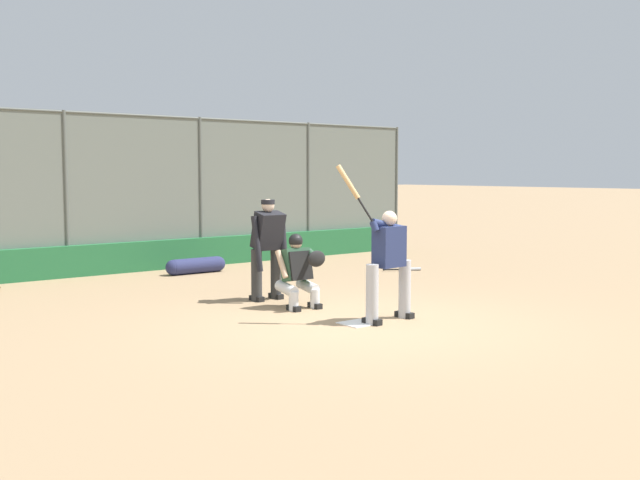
% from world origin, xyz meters
% --- Properties ---
extents(ground_plane, '(160.00, 160.00, 0.00)m').
position_xyz_m(ground_plane, '(0.00, 0.00, 0.00)').
color(ground_plane, '#9E7F5B').
extents(home_plate_marker, '(0.43, 0.43, 0.01)m').
position_xyz_m(home_plate_marker, '(0.00, 0.00, 0.01)').
color(home_plate_marker, white).
rests_on(home_plate_marker, ground_plane).
extents(backstop_fence, '(14.72, 0.08, 3.20)m').
position_xyz_m(backstop_fence, '(0.00, -6.89, 1.69)').
color(backstop_fence, '#515651').
rests_on(backstop_fence, ground_plane).
extents(padding_wall, '(14.34, 0.18, 0.61)m').
position_xyz_m(padding_wall, '(0.00, -6.79, 0.31)').
color(padding_wall, '#236638').
rests_on(padding_wall, ground_plane).
extents(bleachers_beyond, '(10.25, 1.95, 1.16)m').
position_xyz_m(bleachers_beyond, '(-1.55, -9.04, 0.38)').
color(bleachers_beyond, slate).
rests_on(bleachers_beyond, ground_plane).
extents(batter_at_plate, '(1.05, 0.61, 2.13)m').
position_xyz_m(batter_at_plate, '(-0.44, 0.11, 0.82)').
color(batter_at_plate, '#B7B7BC').
rests_on(batter_at_plate, ground_plane).
extents(catcher_behind_plate, '(0.59, 0.70, 1.11)m').
position_xyz_m(catcher_behind_plate, '(-0.07, -1.43, 0.58)').
color(catcher_behind_plate, silver).
rests_on(catcher_behind_plate, ground_plane).
extents(umpire_home, '(0.65, 0.40, 1.61)m').
position_xyz_m(umpire_home, '(-0.10, -2.29, 0.86)').
color(umpire_home, '#333333').
rests_on(umpire_home, ground_plane).
extents(spare_bat_near_backstop, '(0.24, 0.89, 0.07)m').
position_xyz_m(spare_bat_near_backstop, '(-2.41, -5.09, 0.03)').
color(spare_bat_near_backstop, black).
rests_on(spare_bat_near_backstop, ground_plane).
extents(spare_bat_by_padding, '(0.72, 0.43, 0.07)m').
position_xyz_m(spare_bat_by_padding, '(-4.34, -3.46, 0.03)').
color(spare_bat_by_padding, black).
rests_on(spare_bat_by_padding, ground_plane).
extents(spare_bat_third_base_side, '(0.12, 0.89, 0.07)m').
position_xyz_m(spare_bat_third_base_side, '(-1.77, -4.12, 0.03)').
color(spare_bat_third_base_side, black).
rests_on(spare_bat_third_base_side, ground_plane).
extents(equipment_bag_dugout_side, '(1.31, 0.31, 0.31)m').
position_xyz_m(equipment_bag_dugout_side, '(-0.73, -5.80, 0.16)').
color(equipment_bag_dugout_side, navy).
rests_on(equipment_bag_dugout_side, ground_plane).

